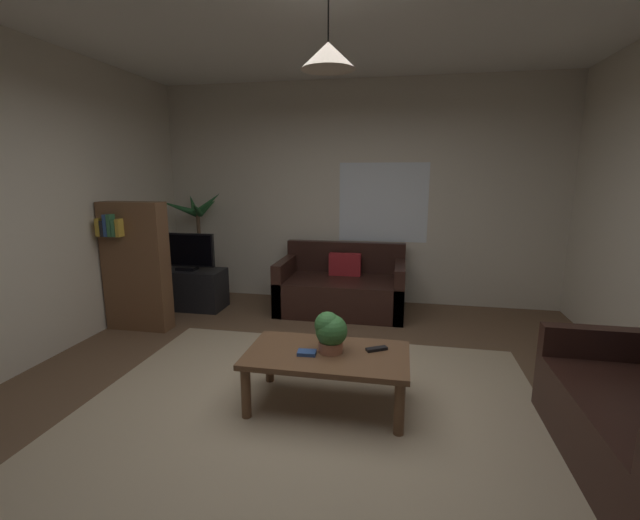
{
  "coord_description": "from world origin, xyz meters",
  "views": [
    {
      "loc": [
        0.6,
        -2.78,
        1.7
      ],
      "look_at": [
        0.0,
        0.3,
        1.05
      ],
      "focal_mm": 23.77,
      "sensor_mm": 36.0,
      "label": 1
    }
  ],
  "objects": [
    {
      "name": "coffee_table",
      "position": [
        0.1,
        0.05,
        0.36
      ],
      "size": [
        1.18,
        0.66,
        0.42
      ],
      "color": "brown",
      "rests_on": "ground"
    },
    {
      "name": "potted_palm_corner",
      "position": [
        -2.09,
        2.46,
        0.61
      ],
      "size": [
        0.83,
        0.7,
        1.48
      ],
      "color": "brown",
      "rests_on": "ground"
    },
    {
      "name": "potted_plant_on_table",
      "position": [
        0.12,
        0.08,
        0.58
      ],
      "size": [
        0.24,
        0.23,
        0.3
      ],
      "color": "#B77051",
      "rests_on": "coffee_table"
    },
    {
      "name": "pendant_lamp",
      "position": [
        0.1,
        0.05,
        2.42
      ],
      "size": [
        0.35,
        0.35,
        0.51
      ],
      "color": "black"
    },
    {
      "name": "bookshelf_corner",
      "position": [
        -2.22,
        1.23,
        0.72
      ],
      "size": [
        0.7,
        0.31,
        1.4
      ],
      "color": "brown",
      "rests_on": "ground"
    },
    {
      "name": "book_on_table_0",
      "position": [
        -0.04,
        -0.01,
        0.43
      ],
      "size": [
        0.14,
        0.1,
        0.03
      ],
      "primitive_type": "cube",
      "rotation": [
        0.0,
        0.0,
        0.08
      ],
      "color": "#2D4C8C",
      "rests_on": "coffee_table"
    },
    {
      "name": "tv",
      "position": [
        -2.04,
        1.99,
        0.74
      ],
      "size": [
        0.74,
        0.16,
        0.47
      ],
      "color": "black",
      "rests_on": "tv_stand"
    },
    {
      "name": "wall_back",
      "position": [
        0.0,
        2.79,
        1.42
      ],
      "size": [
        5.29,
        0.06,
        2.85
      ],
      "primitive_type": "cube",
      "color": "beige",
      "rests_on": "ground"
    },
    {
      "name": "window_pane",
      "position": [
        0.35,
        2.76,
        1.32
      ],
      "size": [
        1.13,
        0.01,
        1.01
      ],
      "primitive_type": "cube",
      "color": "white"
    },
    {
      "name": "floor",
      "position": [
        0.0,
        0.0,
        -0.01
      ],
      "size": [
        5.17,
        5.53,
        0.02
      ],
      "primitive_type": "cube",
      "color": "brown",
      "rests_on": "ground"
    },
    {
      "name": "rug",
      "position": [
        0.0,
        -0.2,
        0.0
      ],
      "size": [
        3.36,
        3.04,
        0.01
      ],
      "primitive_type": "cube",
      "color": "tan",
      "rests_on": "ground"
    },
    {
      "name": "couch_under_window",
      "position": [
        -0.11,
        2.27,
        0.27
      ],
      "size": [
        1.54,
        0.87,
        0.82
      ],
      "color": "black",
      "rests_on": "ground"
    },
    {
      "name": "tv_stand",
      "position": [
        -2.04,
        2.01,
        0.25
      ],
      "size": [
        0.9,
        0.44,
        0.5
      ],
      "primitive_type": "cube",
      "color": "black",
      "rests_on": "ground"
    },
    {
      "name": "remote_on_table_0",
      "position": [
        0.45,
        0.16,
        0.43
      ],
      "size": [
        0.16,
        0.12,
        0.02
      ],
      "primitive_type": "cube",
      "rotation": [
        0.0,
        0.0,
        5.23
      ],
      "color": "black",
      "rests_on": "coffee_table"
    }
  ]
}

